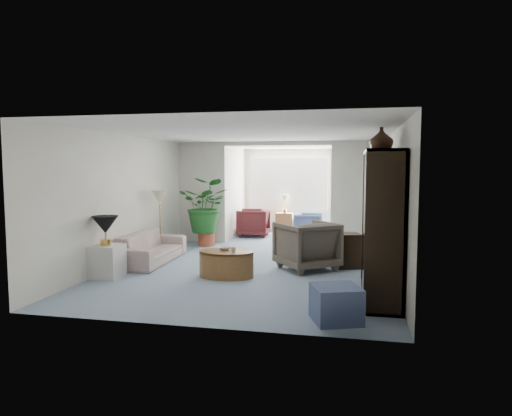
% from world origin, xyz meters
% --- Properties ---
extents(floor, '(6.00, 6.00, 0.00)m').
position_xyz_m(floor, '(0.00, 0.00, 0.00)').
color(floor, '#8AA1B7').
rests_on(floor, ground).
extents(sunroom_floor, '(2.60, 2.60, 0.00)m').
position_xyz_m(sunroom_floor, '(0.00, 4.10, 0.00)').
color(sunroom_floor, '#8AA1B7').
rests_on(sunroom_floor, ground).
extents(back_pier_left, '(1.20, 0.12, 2.50)m').
position_xyz_m(back_pier_left, '(-1.90, 3.00, 1.25)').
color(back_pier_left, white).
rests_on(back_pier_left, ground).
extents(back_pier_right, '(1.20, 0.12, 2.50)m').
position_xyz_m(back_pier_right, '(1.90, 3.00, 1.25)').
color(back_pier_right, white).
rests_on(back_pier_right, ground).
extents(back_header, '(2.60, 0.12, 0.10)m').
position_xyz_m(back_header, '(0.00, 3.00, 2.45)').
color(back_header, white).
rests_on(back_header, back_pier_left).
extents(window_pane, '(2.20, 0.02, 1.50)m').
position_xyz_m(window_pane, '(0.00, 5.18, 1.40)').
color(window_pane, white).
extents(window_blinds, '(2.20, 0.02, 1.50)m').
position_xyz_m(window_blinds, '(0.00, 5.15, 1.40)').
color(window_blinds, white).
extents(framed_picture, '(0.04, 0.50, 0.40)m').
position_xyz_m(framed_picture, '(2.46, -0.10, 1.70)').
color(framed_picture, beige).
extents(sofa, '(0.85, 2.04, 0.59)m').
position_xyz_m(sofa, '(-2.09, 0.39, 0.29)').
color(sofa, beige).
rests_on(sofa, ground).
extents(end_table, '(0.52, 0.52, 0.56)m').
position_xyz_m(end_table, '(-2.29, -0.96, 0.28)').
color(end_table, silver).
rests_on(end_table, ground).
extents(table_lamp, '(0.44, 0.44, 0.30)m').
position_xyz_m(table_lamp, '(-2.29, -0.96, 0.91)').
color(table_lamp, black).
rests_on(table_lamp, end_table).
extents(floor_lamp, '(0.36, 0.36, 0.28)m').
position_xyz_m(floor_lamp, '(-2.24, 1.20, 1.25)').
color(floor_lamp, beige).
rests_on(floor_lamp, ground).
extents(coffee_table, '(1.04, 1.04, 0.45)m').
position_xyz_m(coffee_table, '(-0.29, -0.50, 0.23)').
color(coffee_table, brown).
rests_on(coffee_table, ground).
extents(coffee_bowl, '(0.24, 0.24, 0.05)m').
position_xyz_m(coffee_bowl, '(-0.34, -0.40, 0.48)').
color(coffee_bowl, beige).
rests_on(coffee_bowl, coffee_table).
extents(coffee_cup, '(0.10, 0.10, 0.09)m').
position_xyz_m(coffee_cup, '(-0.14, -0.60, 0.49)').
color(coffee_cup, beige).
rests_on(coffee_cup, coffee_table).
extents(wingback_chair, '(1.35, 1.36, 0.89)m').
position_xyz_m(wingback_chair, '(1.00, 0.39, 0.45)').
color(wingback_chair, '#5B5348').
rests_on(wingback_chair, ground).
extents(side_table_dark, '(0.64, 0.57, 0.64)m').
position_xyz_m(side_table_dark, '(1.70, 0.69, 0.32)').
color(side_table_dark, black).
rests_on(side_table_dark, ground).
extents(entertainment_cabinet, '(0.51, 1.91, 2.12)m').
position_xyz_m(entertainment_cabinet, '(2.23, -1.22, 1.06)').
color(entertainment_cabinet, black).
rests_on(entertainment_cabinet, ground).
extents(cabinet_urn, '(0.35, 0.35, 0.37)m').
position_xyz_m(cabinet_urn, '(2.23, -0.72, 2.30)').
color(cabinet_urn, black).
rests_on(cabinet_urn, entertainment_cabinet).
extents(ottoman, '(0.70, 0.70, 0.44)m').
position_xyz_m(ottoman, '(1.65, -2.45, 0.22)').
color(ottoman, slate).
rests_on(ottoman, ground).
extents(plant_pot, '(0.40, 0.40, 0.32)m').
position_xyz_m(plant_pot, '(-1.61, 2.47, 0.16)').
color(plant_pot, '#9E472E').
rests_on(plant_pot, ground).
extents(house_plant, '(1.18, 1.02, 1.31)m').
position_xyz_m(house_plant, '(-1.61, 2.47, 0.97)').
color(house_plant, '#1F5C21').
rests_on(house_plant, plant_pot).
extents(sunroom_chair_blue, '(0.75, 0.73, 0.67)m').
position_xyz_m(sunroom_chair_blue, '(0.66, 4.19, 0.33)').
color(sunroom_chair_blue, slate).
rests_on(sunroom_chair_blue, ground).
extents(sunroom_chair_maroon, '(0.85, 0.83, 0.75)m').
position_xyz_m(sunroom_chair_maroon, '(-0.84, 4.19, 0.38)').
color(sunroom_chair_maroon, '#5A1E22').
rests_on(sunroom_chair_maroon, ground).
extents(sunroom_table, '(0.49, 0.39, 0.59)m').
position_xyz_m(sunroom_table, '(-0.09, 4.94, 0.29)').
color(sunroom_table, brown).
rests_on(sunroom_table, ground).
extents(shelf_clutter, '(0.30, 1.17, 1.06)m').
position_xyz_m(shelf_clutter, '(2.18, -1.29, 1.09)').
color(shelf_clutter, '#54524F').
rests_on(shelf_clutter, entertainment_cabinet).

